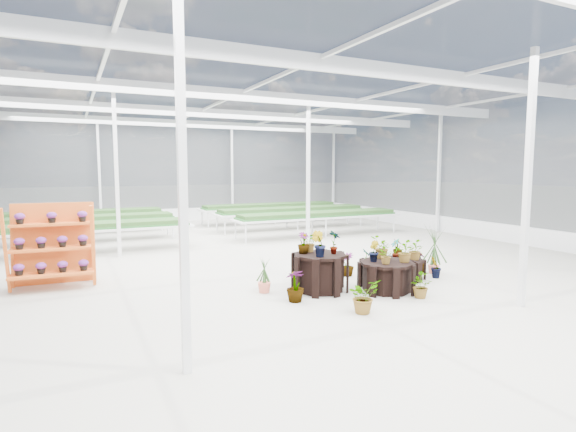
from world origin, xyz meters
name	(u,v)px	position (x,y,z in m)	size (l,w,h in m)	color
ground_plane	(276,276)	(0.00, 0.00, 0.00)	(24.00, 24.00, 0.00)	gray
greenhouse_shell	(276,178)	(0.00, 0.00, 2.25)	(18.00, 24.00, 4.50)	white
steel_frame	(276,178)	(0.00, 0.00, 2.25)	(18.00, 24.00, 4.50)	silver
nursery_benches	(196,224)	(0.00, 7.20, 0.42)	(16.00, 7.00, 0.84)	silver
plinth_tall	(320,272)	(0.27, -1.54, 0.38)	(1.11, 1.11, 0.76)	black
plinth_mid	(387,276)	(1.47, -2.14, 0.30)	(1.14, 1.14, 0.60)	black
plinth_low	(402,269)	(2.47, -1.44, 0.22)	(0.97, 0.97, 0.44)	black
shelf_rack	(52,246)	(-4.55, 1.12, 0.87)	(1.64, 0.87, 1.74)	#C55119
nursery_plants	(368,262)	(1.34, -1.67, 0.52)	(4.62, 3.03, 1.31)	#24441C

